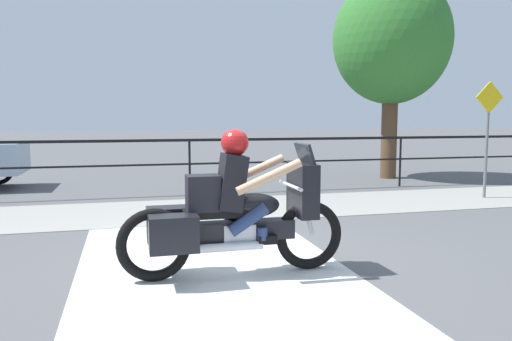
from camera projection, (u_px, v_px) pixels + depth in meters
The scene contains 7 objects.
ground_plane at pixel (247, 262), 5.78m from camera, with size 120.00×120.00×0.00m, color #565659.
sidewalk_band at pixel (203, 210), 9.05m from camera, with size 44.00×2.40×0.01m, color #99968E.
crosswalk_band at pixel (214, 270), 5.48m from camera, with size 2.92×6.00×0.01m, color silver.
fence_railing at pixel (189, 151), 10.76m from camera, with size 36.00×0.05×1.21m.
motorcycle at pixel (232, 212), 5.26m from camera, with size 2.44×0.76×1.56m.
street_sign at pixel (488, 127), 10.22m from camera, with size 0.65×0.06×2.40m.
tree_behind_sign at pixel (392, 41), 13.39m from camera, with size 3.15×3.15×5.49m.
Camera 1 is at (-1.31, -5.48, 1.68)m, focal length 35.00 mm.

